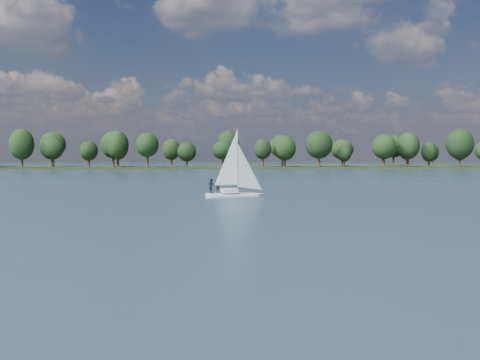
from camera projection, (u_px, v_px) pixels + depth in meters
name	position (u px, v px, depth m)	size (l,w,h in m)	color
ground	(182.00, 180.00, 109.64)	(700.00, 700.00, 0.00)	#233342
far_shore	(187.00, 168.00, 221.10)	(660.00, 40.00, 1.50)	black
sailboat	(232.00, 177.00, 63.22)	(6.72, 3.50, 8.52)	silver
treeline	(176.00, 148.00, 216.19)	(562.87, 74.14, 18.64)	black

